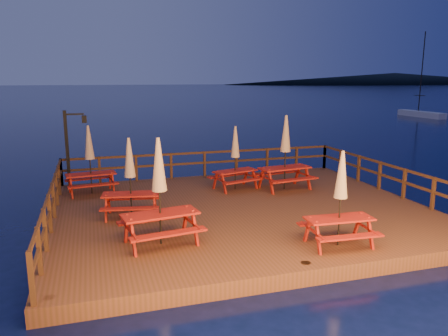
# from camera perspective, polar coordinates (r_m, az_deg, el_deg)

# --- Properties ---
(ground) EXTENTS (500.00, 500.00, 0.00)m
(ground) POSITION_cam_1_polar(r_m,az_deg,el_deg) (14.68, 2.24, -6.66)
(ground) COLOR black
(ground) RESTS_ON ground
(deck) EXTENTS (12.00, 10.00, 0.40)m
(deck) POSITION_cam_1_polar(r_m,az_deg,el_deg) (14.62, 2.24, -5.92)
(deck) COLOR #4F2F19
(deck) RESTS_ON ground
(deck_piles) EXTENTS (11.44, 9.44, 1.40)m
(deck_piles) POSITION_cam_1_polar(r_m,az_deg,el_deg) (14.78, 2.23, -7.76)
(deck_piles) COLOR #3B2812
(deck_piles) RESTS_ON ground
(railing) EXTENTS (11.80, 9.75, 1.10)m
(railing) POSITION_cam_1_polar(r_m,az_deg,el_deg) (16.00, 0.18, -0.77)
(railing) COLOR #3B2812
(railing) RESTS_ON deck
(lamp_post) EXTENTS (0.85, 0.18, 3.00)m
(lamp_post) POSITION_cam_1_polar(r_m,az_deg,el_deg) (17.88, -19.35, 3.26)
(lamp_post) COLOR black
(lamp_post) RESTS_ON deck
(headland_right) EXTENTS (230.40, 86.40, 7.00)m
(headland_right) POSITION_cam_1_polar(r_m,az_deg,el_deg) (308.33, 21.39, 10.84)
(headland_right) COLOR black
(headland_right) RESTS_ON ground
(sailboat) EXTENTS (1.28, 6.70, 9.92)m
(sailboat) POSITION_cam_1_polar(r_m,az_deg,el_deg) (56.64, 24.32, 6.43)
(sailboat) COLOR silver
(sailboat) RESTS_ON ground
(picnic_table_0) EXTENTS (1.80, 1.51, 2.46)m
(picnic_table_0) POSITION_cam_1_polar(r_m,az_deg,el_deg) (11.40, 14.96, -3.70)
(picnic_table_0) COLOR maroon
(picnic_table_0) RESTS_ON deck
(picnic_table_1) EXTENTS (1.95, 1.70, 2.47)m
(picnic_table_1) POSITION_cam_1_polar(r_m,az_deg,el_deg) (13.59, -12.17, -1.07)
(picnic_table_1) COLOR maroon
(picnic_table_1) RESTS_ON deck
(picnic_table_2) EXTENTS (2.19, 1.88, 2.84)m
(picnic_table_2) POSITION_cam_1_polar(r_m,az_deg,el_deg) (16.78, 8.01, 2.19)
(picnic_table_2) COLOR maroon
(picnic_table_2) RESTS_ON deck
(picnic_table_3) EXTENTS (2.00, 1.78, 2.43)m
(picnic_table_3) POSITION_cam_1_polar(r_m,az_deg,el_deg) (16.65, 1.48, 1.48)
(picnic_table_3) COLOR maroon
(picnic_table_3) RESTS_ON deck
(picnic_table_4) EXTENTS (1.94, 1.67, 2.53)m
(picnic_table_4) POSITION_cam_1_polar(r_m,az_deg,el_deg) (16.71, -17.12, 1.18)
(picnic_table_4) COLOR maroon
(picnic_table_4) RESTS_ON deck
(picnic_table_5) EXTENTS (2.16, 1.88, 2.78)m
(picnic_table_5) POSITION_cam_1_polar(r_m,az_deg,el_deg) (11.17, -8.43, -2.86)
(picnic_table_5) COLOR maroon
(picnic_table_5) RESTS_ON deck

